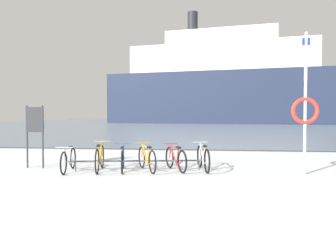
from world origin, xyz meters
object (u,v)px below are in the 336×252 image
(bicycle_1, at_px, (100,158))
(ferry_ship, at_px, (225,85))
(bicycle_5, at_px, (203,158))
(bicycle_4, at_px, (176,159))
(rescue_post, at_px, (305,107))
(bicycle_0, at_px, (68,160))
(bicycle_3, at_px, (147,159))
(bicycle_2, at_px, (123,159))
(info_sign, at_px, (35,126))

(bicycle_1, distance_m, ferry_ship, 52.46)
(bicycle_5, height_order, ferry_ship, ferry_ship)
(bicycle_4, height_order, bicycle_5, bicycle_5)
(rescue_post, relative_size, ferry_ship, 0.09)
(bicycle_0, relative_size, bicycle_5, 0.99)
(bicycle_3, bearing_deg, rescue_post, -0.74)
(bicycle_1, height_order, bicycle_2, bicycle_1)
(bicycle_3, bearing_deg, bicycle_1, -171.55)
(bicycle_0, distance_m, ferry_ship, 52.75)
(info_sign, bearing_deg, bicycle_5, 1.94)
(bicycle_0, bearing_deg, rescue_post, 2.80)
(bicycle_2, relative_size, bicycle_5, 0.96)
(bicycle_3, xyz_separation_m, bicycle_5, (1.60, 0.26, 0.01))
(bicycle_4, bearing_deg, bicycle_5, 8.26)
(bicycle_0, relative_size, bicycle_4, 1.12)
(bicycle_5, height_order, info_sign, info_sign)
(bicycle_1, bearing_deg, bicycle_0, -168.23)
(bicycle_1, relative_size, rescue_post, 0.46)
(bicycle_1, xyz_separation_m, bicycle_2, (0.64, 0.10, -0.03))
(bicycle_4, bearing_deg, bicycle_2, -170.50)
(bicycle_1, height_order, ferry_ship, ferry_ship)
(bicycle_3, bearing_deg, bicycle_2, -171.67)
(bicycle_2, xyz_separation_m, info_sign, (-2.74, 0.19, 0.92))
(bicycle_1, distance_m, info_sign, 2.30)
(bicycle_2, distance_m, rescue_post, 5.21)
(info_sign, bearing_deg, bicycle_1, -7.89)
(bicycle_2, bearing_deg, bicycle_3, 8.33)
(bicycle_3, bearing_deg, ferry_ship, 84.24)
(bicycle_1, relative_size, info_sign, 0.92)
(bicycle_2, relative_size, ferry_ship, 0.04)
(bicycle_1, bearing_deg, info_sign, 172.11)
(bicycle_2, bearing_deg, bicycle_1, -171.43)
(bicycle_0, height_order, bicycle_3, bicycle_3)
(bicycle_3, bearing_deg, bicycle_4, 10.48)
(bicycle_4, bearing_deg, rescue_post, -3.37)
(bicycle_2, xyz_separation_m, bicycle_3, (0.68, 0.10, 0.00))
(bicycle_4, bearing_deg, bicycle_1, -170.78)
(bicycle_2, bearing_deg, bicycle_5, 9.08)
(rescue_post, distance_m, ferry_ship, 51.76)
(ferry_ship, bearing_deg, bicycle_3, -95.76)
(bicycle_1, height_order, rescue_post, rescue_post)
(bicycle_1, xyz_separation_m, bicycle_5, (2.92, 0.46, -0.02))
(bicycle_5, relative_size, rescue_post, 0.44)
(info_sign, bearing_deg, bicycle_2, -4.05)
(bicycle_4, height_order, ferry_ship, ferry_ship)
(bicycle_5, distance_m, ferry_ship, 51.72)
(bicycle_1, bearing_deg, bicycle_2, 8.57)
(bicycle_3, height_order, info_sign, info_sign)
(bicycle_3, height_order, ferry_ship, ferry_ship)
(bicycle_4, relative_size, rescue_post, 0.39)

